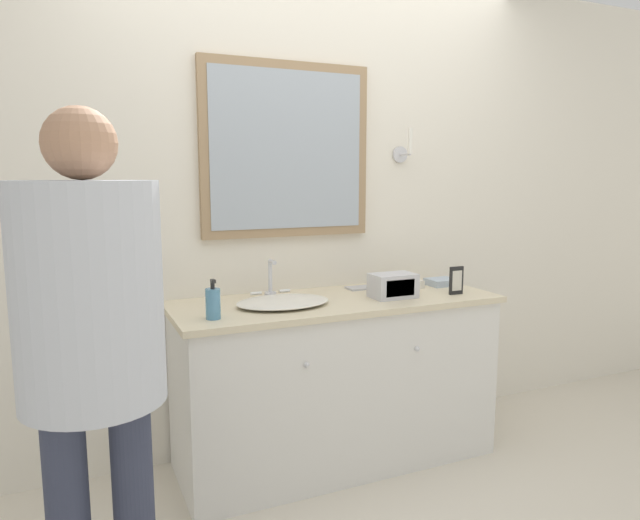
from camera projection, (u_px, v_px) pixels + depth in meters
The scene contains 11 objects.
ground_plane at pixel (366, 490), 2.66m from camera, with size 14.00×14.00×0.00m, color beige.
wall_back at pixel (309, 207), 3.07m from camera, with size 8.00×0.18×2.55m.
vanity_counter at pixel (336, 380), 2.89m from camera, with size 1.63×0.62×0.85m.
sink_basin at pixel (282, 301), 2.69m from camera, with size 0.45×0.37×0.20m.
soap_bottle at pixel (213, 303), 2.42m from camera, with size 0.06×0.06×0.17m.
appliance_box at pixel (393, 286), 2.85m from camera, with size 0.22×0.15×0.12m.
picture_frame at pixel (456, 280), 2.93m from camera, with size 0.08×0.01×0.14m.
hand_towel_near_sink at pixel (442, 282), 3.18m from camera, with size 0.16×0.13×0.04m.
hand_towel_far_corner at pixel (406, 284), 3.10m from camera, with size 0.17×0.10×0.04m.
metal_tray at pixel (363, 288), 3.09m from camera, with size 0.17×0.10×0.01m.
person at pixel (91, 323), 1.70m from camera, with size 0.43×0.43×1.65m.
Camera 1 is at (-1.20, -2.17, 1.45)m, focal length 32.00 mm.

